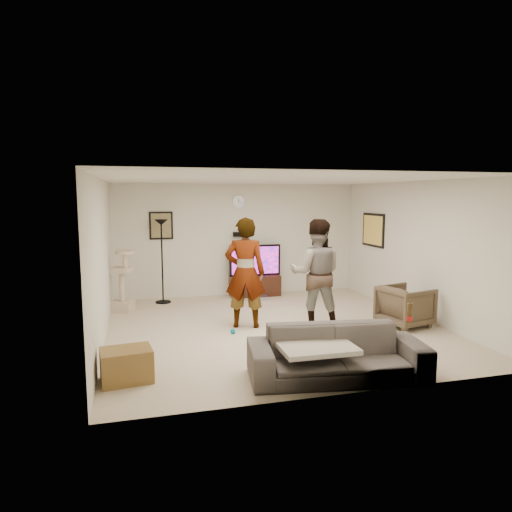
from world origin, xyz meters
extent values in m
cube|color=#BAA98B|center=(0.00, 0.00, -0.01)|extent=(5.50, 5.50, 0.02)
cube|color=white|center=(0.00, 0.00, 2.51)|extent=(5.50, 5.50, 0.02)
cube|color=silver|center=(0.00, 2.75, 1.25)|extent=(5.50, 0.04, 2.50)
cube|color=silver|center=(0.00, -2.75, 1.25)|extent=(5.50, 0.04, 2.50)
cube|color=silver|center=(-2.75, 0.00, 1.25)|extent=(0.04, 5.50, 2.50)
cube|color=silver|center=(2.75, 0.00, 1.25)|extent=(0.04, 5.50, 2.50)
cylinder|color=white|center=(0.00, 2.72, 2.10)|extent=(0.26, 0.04, 0.26)
cube|color=black|center=(0.00, 2.69, 1.38)|extent=(0.25, 0.10, 0.10)
cube|color=olive|center=(-1.70, 2.73, 1.60)|extent=(0.42, 0.03, 0.52)
cube|color=#FEC451|center=(2.73, 1.60, 1.50)|extent=(0.03, 0.78, 0.62)
cube|color=black|center=(0.32, 2.50, 0.23)|extent=(1.11, 0.45, 0.46)
cube|color=#ACADB9|center=(0.31, 2.11, 0.04)|extent=(0.40, 0.30, 0.07)
cube|color=black|center=(0.32, 2.50, 0.81)|extent=(1.16, 0.08, 0.69)
cube|color=#D91A7A|center=(0.32, 2.46, 0.81)|extent=(1.07, 0.01, 0.61)
cylinder|color=black|center=(-1.72, 2.34, 0.87)|extent=(0.32, 0.32, 1.74)
cube|color=#C7B098|center=(-2.53, 1.81, 0.60)|extent=(0.49, 0.49, 1.20)
imported|color=#A49EB6|center=(-0.47, 0.16, 0.94)|extent=(0.78, 0.62, 1.88)
imported|color=#2C4C7F|center=(0.70, -0.13, 0.92)|extent=(1.08, 0.97, 1.85)
imported|color=#48413D|center=(0.10, -2.30, 0.31)|extent=(2.25, 1.15, 0.63)
cube|color=beige|center=(-0.18, -2.30, 0.42)|extent=(0.91, 0.71, 0.06)
cylinder|color=#3F290F|center=(1.09, -2.30, 0.75)|extent=(0.06, 0.06, 0.25)
imported|color=#493B2B|center=(2.21, -0.50, 0.35)|extent=(0.92, 0.90, 0.70)
cube|color=brown|center=(-2.40, -1.73, 0.20)|extent=(0.65, 0.52, 0.40)
sphere|color=#007284|center=(-0.76, -0.19, 0.04)|extent=(0.08, 0.08, 0.08)
camera|label=1|loc=(-2.25, -7.23, 2.22)|focal=31.96mm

